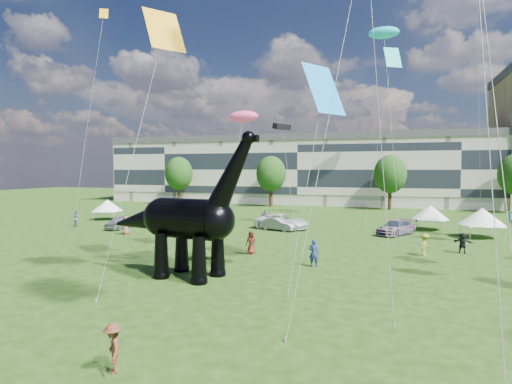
% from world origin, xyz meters
% --- Properties ---
extents(ground, '(220.00, 220.00, 0.00)m').
position_xyz_m(ground, '(0.00, 0.00, 0.00)').
color(ground, '#16330C').
rests_on(ground, ground).
extents(terrace_row, '(78.00, 11.00, 12.00)m').
position_xyz_m(terrace_row, '(-8.00, 62.00, 6.00)').
color(terrace_row, beige).
rests_on(terrace_row, ground).
extents(tree_far_left, '(5.20, 5.20, 9.44)m').
position_xyz_m(tree_far_left, '(-30.00, 53.00, 6.29)').
color(tree_far_left, '#382314').
rests_on(tree_far_left, ground).
extents(tree_mid_left, '(5.20, 5.20, 9.44)m').
position_xyz_m(tree_mid_left, '(-12.00, 53.00, 6.29)').
color(tree_mid_left, '#382314').
rests_on(tree_mid_left, ground).
extents(tree_mid_right, '(5.20, 5.20, 9.44)m').
position_xyz_m(tree_mid_right, '(8.00, 53.00, 6.29)').
color(tree_mid_right, '#382314').
rests_on(tree_mid_right, ground).
extents(dinosaur_sculpture, '(11.04, 3.75, 8.98)m').
position_xyz_m(dinosaur_sculpture, '(-3.92, 3.91, 3.39)').
color(dinosaur_sculpture, black).
rests_on(dinosaur_sculpture, ground).
extents(car_silver, '(2.20, 4.47, 1.47)m').
position_xyz_m(car_silver, '(-20.30, 20.68, 0.73)').
color(car_silver, silver).
rests_on(car_silver, ground).
extents(car_grey, '(4.31, 2.71, 1.34)m').
position_xyz_m(car_grey, '(-3.29, 24.66, 0.67)').
color(car_grey, slate).
rests_on(car_grey, ground).
extents(car_white, '(6.32, 3.70, 1.65)m').
position_xyz_m(car_white, '(-3.22, 25.80, 0.83)').
color(car_white, white).
rests_on(car_white, ground).
extents(car_dark, '(4.40, 5.41, 1.47)m').
position_xyz_m(car_dark, '(8.67, 25.18, 0.74)').
color(car_dark, '#595960').
rests_on(car_dark, ground).
extents(gazebo_near, '(4.66, 4.66, 2.86)m').
position_xyz_m(gazebo_near, '(16.47, 25.80, 2.01)').
color(gazebo_near, white).
rests_on(gazebo_near, ground).
extents(gazebo_far, '(4.39, 4.39, 2.69)m').
position_xyz_m(gazebo_far, '(12.20, 30.09, 1.89)').
color(gazebo_far, white).
rests_on(gazebo_far, ground).
extents(gazebo_left, '(4.57, 4.57, 2.63)m').
position_xyz_m(gazebo_left, '(-26.97, 27.56, 1.84)').
color(gazebo_left, white).
rests_on(gazebo_left, ground).
extents(visitors, '(48.40, 44.74, 1.89)m').
position_xyz_m(visitors, '(-2.24, 16.11, 0.88)').
color(visitors, gray).
rests_on(visitors, ground).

